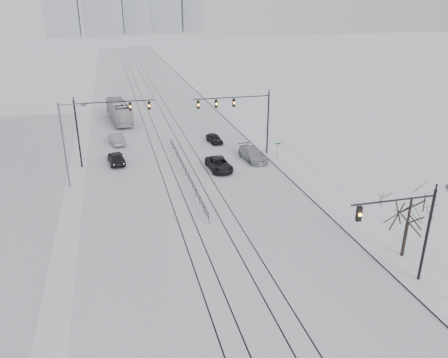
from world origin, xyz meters
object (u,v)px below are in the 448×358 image
(sedan_nb_front, at_px, (219,164))
(sedan_nb_right, at_px, (253,154))
(box_truck, at_px, (119,112))
(bare_tree, at_px, (411,204))
(traffic_mast_near, at_px, (408,226))
(sedan_nb_far, at_px, (214,139))
(sedan_sb_inner, at_px, (116,158))
(sedan_sb_outer, at_px, (117,139))

(sedan_nb_front, height_order, sedan_nb_right, sedan_nb_right)
(box_truck, bearing_deg, sedan_nb_right, 116.80)
(box_truck, bearing_deg, sedan_nb_front, 105.76)
(bare_tree, bearing_deg, box_truck, 112.24)
(traffic_mast_near, distance_m, box_truck, 53.70)
(sedan_nb_far, bearing_deg, sedan_sb_inner, -166.01)
(sedan_sb_inner, relative_size, sedan_nb_far, 1.22)
(bare_tree, distance_m, box_truck, 51.72)
(sedan_nb_right, height_order, box_truck, box_truck)
(traffic_mast_near, relative_size, sedan_nb_front, 1.39)
(traffic_mast_near, relative_size, bare_tree, 1.15)
(traffic_mast_near, distance_m, sedan_nb_front, 26.05)
(bare_tree, xyz_separation_m, sedan_nb_far, (-7.15, 32.43, -3.85))
(sedan_nb_front, relative_size, sedan_nb_far, 1.35)
(sedan_nb_right, bearing_deg, traffic_mast_near, -92.33)
(traffic_mast_near, height_order, sedan_nb_front, traffic_mast_near)
(sedan_nb_right, xyz_separation_m, sedan_nb_far, (-2.93, 8.22, -0.15))
(sedan_sb_inner, distance_m, sedan_nb_front, 12.65)
(sedan_sb_inner, height_order, sedan_sb_outer, sedan_sb_inner)
(sedan_sb_inner, bearing_deg, box_truck, -98.96)
(traffic_mast_near, height_order, box_truck, traffic_mast_near)
(sedan_sb_outer, distance_m, box_truck, 12.65)
(traffic_mast_near, relative_size, sedan_sb_inner, 1.54)
(traffic_mast_near, height_order, sedan_sb_inner, traffic_mast_near)
(sedan_sb_outer, bearing_deg, traffic_mast_near, 105.37)
(sedan_nb_far, bearing_deg, sedan_nb_front, -108.13)
(sedan_sb_inner, bearing_deg, sedan_nb_right, 164.18)
(traffic_mast_near, bearing_deg, box_truck, 108.64)
(bare_tree, relative_size, sedan_nb_right, 1.13)
(traffic_mast_near, bearing_deg, sedan_sb_inner, 121.22)
(bare_tree, relative_size, sedan_nb_far, 1.64)
(sedan_sb_outer, bearing_deg, box_truck, -103.31)
(sedan_nb_front, height_order, box_truck, box_truck)
(sedan_sb_outer, height_order, sedan_nb_front, sedan_sb_outer)
(sedan_nb_right, bearing_deg, bare_tree, -86.25)
(sedan_nb_right, bearing_deg, sedan_nb_front, -160.51)
(sedan_nb_far, bearing_deg, box_truck, 121.15)
(bare_tree, relative_size, box_truck, 0.52)
(sedan_sb_outer, bearing_deg, bare_tree, 110.25)
(sedan_sb_outer, relative_size, box_truck, 0.39)
(traffic_mast_near, xyz_separation_m, sedan_nb_front, (-6.67, 24.88, -3.86))
(bare_tree, xyz_separation_m, sedan_sb_inner, (-20.63, 27.06, -3.72))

